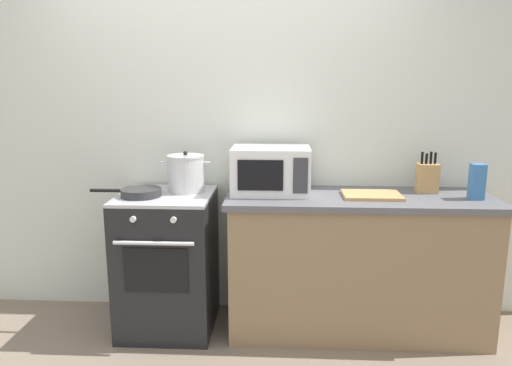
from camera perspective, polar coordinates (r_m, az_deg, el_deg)
The scene contains 10 objects.
back_wall at distance 3.36m, azimuth 1.41°, elevation 5.45°, with size 4.40×0.10×2.50m, color silver.
lower_cabinet_right at distance 3.26m, azimuth 11.92°, elevation -9.74°, with size 1.64×0.56×0.88m, color #8C7051.
countertop_right at distance 3.12m, azimuth 12.28°, elevation -1.85°, with size 1.70×0.60×0.04m, color #59595E.
stove at distance 3.28m, azimuth -10.45°, elevation -9.17°, with size 0.60×0.64×0.92m.
stock_pot at distance 3.17m, azimuth -8.35°, elevation 1.14°, with size 0.32×0.24×0.27m.
frying_pan at distance 3.11m, azimuth -13.65°, elevation -1.10°, with size 0.46×0.26×0.05m.
microwave at distance 3.10m, azimuth 1.78°, elevation 1.54°, with size 0.50×0.37×0.30m.
cutting_board at distance 3.11m, azimuth 13.63°, elevation -1.41°, with size 0.36×0.26×0.02m, color tan.
knife_block at distance 3.31m, azimuth 19.74°, elevation 0.61°, with size 0.13×0.10×0.27m.
pasta_box at distance 3.23m, azimuth 24.84°, elevation 0.15°, with size 0.08×0.08×0.22m, color teal.
Camera 1 is at (0.39, -2.37, 1.62)m, focal length 33.56 mm.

